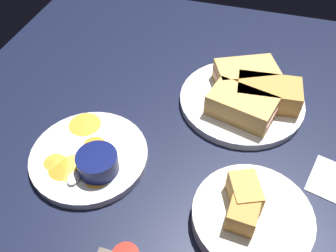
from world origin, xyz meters
TOP-DOWN VIEW (x-y plane):
  - ground_plane at (0.00, 0.00)cm, footprint 110.00×110.00cm
  - plate_sandwich_main at (-7.33, -13.66)cm, footprint 26.65×26.65cm
  - sandwich_half_near at (-7.59, -8.61)cm, footprint 14.62×10.72cm
  - sandwich_half_far at (-12.39, -13.92)cm, footprint 13.82×8.70cm
  - sandwich_half_extra at (-7.07, -18.72)cm, footprint 14.99×12.39cm
  - ramekin_dark_sauce at (-7.97, -19.63)cm, footprint 6.43×6.43cm
  - spoon_by_dark_ramekin at (-7.75, -14.36)cm, footprint 2.33×9.90cm
  - plate_chips_companion at (17.89, 9.61)cm, footprint 22.02×22.02cm
  - ramekin_light_gravy at (14.58, 12.37)cm, footprint 7.34×7.34cm
  - spoon_by_gravy_ramekin at (17.86, 14.36)cm, footprint 2.22×9.86cm
  - plantain_chip_scatter at (19.75, 10.34)cm, footprint 14.32×18.70cm
  - bread_basket_rear at (-12.74, 14.28)cm, footprint 19.46×19.46cm

SIDE VIEW (x-z plane):
  - ground_plane at x=0.00cm, z-range -3.00..0.00cm
  - plate_sandwich_main at x=-7.33cm, z-range 0.00..1.60cm
  - plate_chips_companion at x=17.89cm, z-range 0.00..1.60cm
  - plantain_chip_scatter at x=19.75cm, z-range 1.60..2.20cm
  - spoon_by_dark_ramekin at x=-7.75cm, z-range 1.56..2.36cm
  - spoon_by_gravy_ramekin at x=17.86cm, z-range 1.56..2.36cm
  - bread_basket_rear at x=-12.74cm, z-range -1.54..5.67cm
  - ramekin_light_gravy at x=14.58cm, z-range 1.74..5.40cm
  - ramekin_dark_sauce at x=-7.97cm, z-range 1.75..5.66cm
  - sandwich_half_near at x=-7.59cm, z-range 1.60..6.40cm
  - sandwich_half_far at x=-12.39cm, z-range 1.60..6.40cm
  - sandwich_half_extra at x=-7.07cm, z-range 1.60..6.40cm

